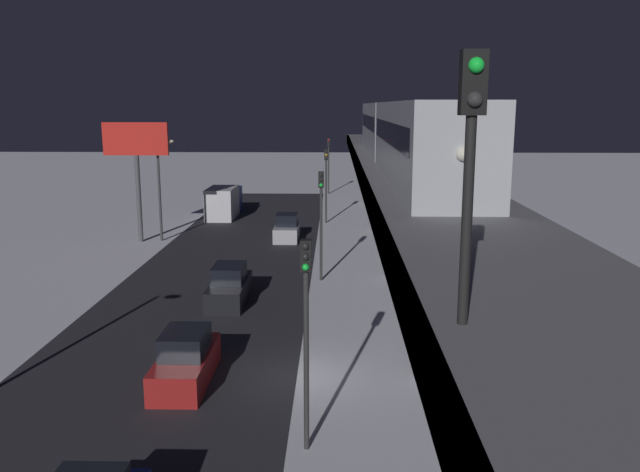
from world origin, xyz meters
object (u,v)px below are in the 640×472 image
Objects in this scene: sedan_black at (229,287)px; traffic_light_mid at (321,210)px; sedan_red at (186,361)px; box_truck at (224,202)px; traffic_light_near at (306,315)px; commercial_billboard at (136,151)px; traffic_light_far at (326,175)px; sedan_silver at (287,229)px; subway_train at (401,132)px; traffic_light_distant at (329,158)px; rail_signal at (471,142)px.

traffic_light_mid is at bearing 42.80° from sedan_black.
box_truck is at bearing 97.46° from sedan_red.
commercial_billboard is at bearing -65.06° from traffic_light_near.
box_truck is at bearing -18.74° from traffic_light_far.
sedan_black is at bearing -96.32° from sedan_silver.
sedan_red is at bearing 82.00° from traffic_light_far.
traffic_light_distant is (4.54, -37.63, -4.44)m from subway_train.
traffic_light_near is at bearing -71.78° from rail_signal.
sedan_red is at bearing 71.87° from traffic_light_mid.
rail_signal is 40.72m from sedan_silver.
traffic_light_far is (0.00, -19.07, 0.00)m from traffic_light_mid.
box_truck reaches higher than sedan_black.
traffic_light_near is (-4.70, 4.72, 3.40)m from sedan_red.
box_truck is 1.16× the size of traffic_light_near.
rail_signal reaches higher than subway_train.
commercial_billboard is at bearing 63.14° from traffic_light_distant.
traffic_light_mid is at bearing -84.27° from rail_signal.
rail_signal is 10.33m from traffic_light_near.
traffic_light_near is 1.00× the size of traffic_light_mid.
sedan_red is 52.82m from traffic_light_distant.
subway_train is 5.76× the size of traffic_light_near.
rail_signal is 0.83× the size of sedan_black.
subway_train is 5.76× the size of traffic_light_distant.
sedan_red is 0.62× the size of box_truck.
rail_signal is 41.76m from commercial_billboard.
sedan_silver is 8.44m from traffic_light_far.
traffic_light_distant is at bearing -90.00° from traffic_light_near.
traffic_light_mid and traffic_light_distant have the same top height.
subway_train reaches higher than traffic_light_far.
commercial_billboard reaches higher than traffic_light_near.
traffic_light_mid is at bearing -90.00° from traffic_light_near.
sedan_black is (9.24, 4.87, -7.84)m from subway_train.
commercial_billboard is at bearing -174.00° from sedan_silver.
box_truck is 1.16× the size of traffic_light_mid.
rail_signal is at bearing 95.73° from traffic_light_mid.
traffic_light_near is 1.00× the size of traffic_light_distant.
subway_train is 4.14× the size of commercial_billboard.
traffic_light_far is (-4.70, -33.42, 3.40)m from sedan_red.
box_truck is at bearing 100.21° from sedan_black.
sedan_silver is 12.57m from commercial_billboard.
box_truck is 10.43m from traffic_light_far.
sedan_black is 0.75× the size of traffic_light_distant.
traffic_light_near is 38.15m from traffic_light_far.
traffic_light_far is at bearing 90.00° from traffic_light_distant.
sedan_black is 1.12× the size of sedan_silver.
traffic_light_mid is 1.00× the size of traffic_light_far.
subway_train is at bearing 103.74° from traffic_light_far.
subway_train is at bearing 27.80° from sedan_black.
sedan_black is 24.13m from traffic_light_far.
traffic_light_distant is at bearing -90.00° from traffic_light_far.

